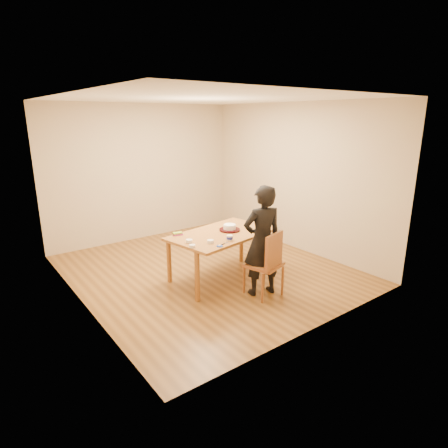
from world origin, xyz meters
TOP-DOWN VIEW (x-y plane):
  - room_shell at (0.00, 0.34)m, footprint 4.00×4.50m
  - dining_table at (-0.01, -0.43)m, footprint 1.72×1.20m
  - dining_chair at (0.14, -1.21)m, footprint 0.56×0.56m
  - cake_plate at (0.16, -0.41)m, footprint 0.32×0.32m
  - cake at (0.16, -0.41)m, footprint 0.19×0.19m
  - frosting_dome at (0.16, -0.41)m, footprint 0.19×0.19m
  - frosting_tub at (-0.13, -0.78)m, footprint 0.08×0.08m
  - frosting_lid at (-0.40, -0.90)m, footprint 0.09×0.09m
  - frosting_dollop at (-0.40, -0.90)m, footprint 0.04×0.04m
  - ramekin_green at (-0.42, -0.71)m, footprint 0.09×0.09m
  - ramekin_yellow at (-0.65, -0.52)m, footprint 0.09×0.09m
  - ramekin_multi at (-0.72, -0.72)m, footprint 0.08×0.08m
  - candy_box_pink at (-0.60, -0.13)m, footprint 0.15×0.10m
  - candy_box_green at (-0.60, -0.12)m, footprint 0.15×0.09m
  - spatula at (-0.36, -0.88)m, footprint 0.15×0.05m
  - person at (0.14, -1.16)m, footprint 0.65×0.51m

SIDE VIEW (x-z plane):
  - dining_chair at x=0.14m, z-range 0.43..0.47m
  - dining_table at x=-0.01m, z-range 0.71..0.75m
  - frosting_lid at x=-0.40m, z-range 0.75..0.76m
  - spatula at x=-0.36m, z-range 0.75..0.76m
  - candy_box_pink at x=-0.60m, z-range 0.75..0.77m
  - cake_plate at x=0.16m, z-range 0.75..0.77m
  - frosting_dollop at x=-0.40m, z-range 0.76..0.78m
  - ramekin_multi at x=-0.72m, z-range 0.75..0.79m
  - ramekin_green at x=-0.42m, z-range 0.75..0.79m
  - ramekin_yellow at x=-0.65m, z-range 0.75..0.79m
  - candy_box_green at x=-0.60m, z-range 0.77..0.79m
  - person at x=0.14m, z-range 0.00..1.57m
  - frosting_tub at x=-0.13m, z-range 0.75..0.83m
  - cake at x=0.16m, z-range 0.77..0.84m
  - frosting_dome at x=0.16m, z-range 0.84..0.86m
  - room_shell at x=0.00m, z-range 0.00..2.70m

